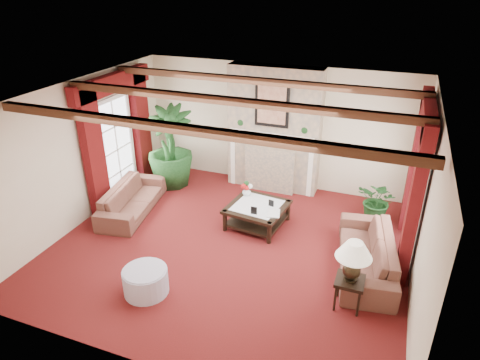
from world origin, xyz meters
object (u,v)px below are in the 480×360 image
at_px(potted_palm, 171,164).
at_px(coffee_table, 257,215).
at_px(sofa_right, 367,247).
at_px(sofa_left, 132,195).
at_px(ottoman, 146,281).
at_px(side_table, 348,293).

relative_size(potted_palm, coffee_table, 1.94).
relative_size(sofa_right, potted_palm, 1.07).
bearing_deg(coffee_table, sofa_left, -164.43).
height_order(sofa_right, coffee_table, sofa_right).
height_order(coffee_table, ottoman, coffee_table).
bearing_deg(side_table, ottoman, -165.07).
bearing_deg(coffee_table, ottoman, -104.90).
relative_size(sofa_left, ottoman, 2.92).
xyz_separation_m(sofa_right, side_table, (-0.14, -1.00, -0.17)).
distance_m(coffee_table, ottoman, 2.60).
bearing_deg(potted_palm, side_table, -31.26).
xyz_separation_m(coffee_table, ottoman, (-0.96, -2.41, -0.01)).
height_order(coffee_table, side_table, side_table).
xyz_separation_m(potted_palm, coffee_table, (2.38, -0.99, -0.30)).
height_order(sofa_left, ottoman, sofa_left).
relative_size(side_table, ottoman, 0.70).
xyz_separation_m(sofa_right, ottoman, (-3.04, -1.77, -0.21)).
distance_m(sofa_left, ottoman, 2.57).
relative_size(coffee_table, ottoman, 1.53).
bearing_deg(sofa_right, potted_palm, -118.86).
distance_m(side_table, ottoman, 3.00).
height_order(sofa_left, side_table, sofa_left).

